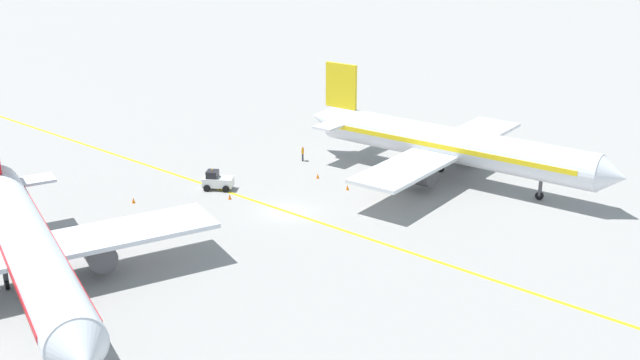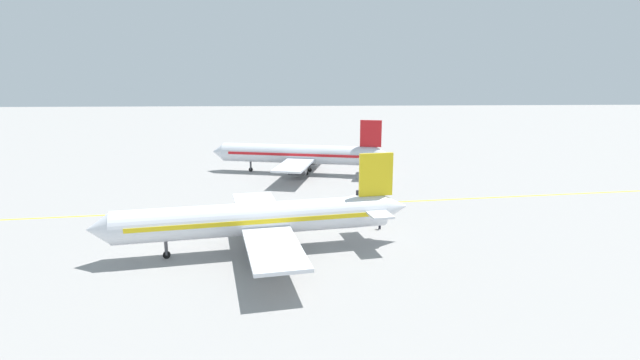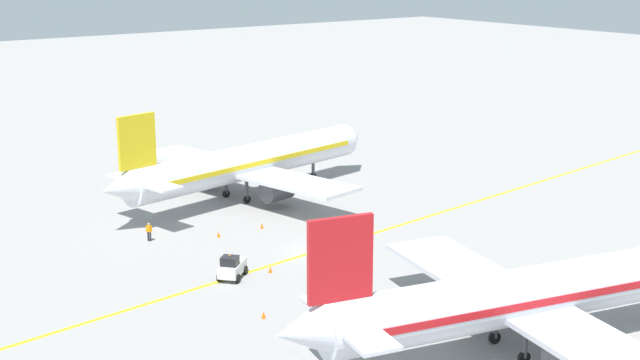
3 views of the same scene
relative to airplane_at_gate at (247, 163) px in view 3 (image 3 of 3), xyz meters
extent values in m
plane|color=gray|center=(18.18, -4.45, -3.71)|extent=(400.00, 400.00, 0.00)
cube|color=yellow|center=(18.18, -4.45, -3.71)|extent=(14.77, 119.18, 0.01)
cylinder|color=silver|center=(-0.08, 0.43, 0.09)|extent=(9.01, 30.15, 3.60)
cone|color=silver|center=(-3.03, 16.36, 0.09)|extent=(3.80, 2.98, 3.42)
cone|color=silver|center=(2.93, -15.79, 0.39)|extent=(3.56, 3.51, 3.06)
cube|color=yellow|center=(-0.08, 0.43, 0.24)|extent=(8.50, 27.21, 0.50)
cube|color=silver|center=(0.10, -0.55, -0.63)|extent=(28.48, 10.22, 0.36)
cylinder|color=#4C4C51|center=(-4.81, -1.46, -1.88)|extent=(2.75, 3.55, 2.20)
cylinder|color=#4C4C51|center=(5.02, 0.36, -1.88)|extent=(2.75, 3.55, 2.20)
cube|color=yellow|center=(2.47, -13.33, 4.39)|extent=(1.08, 4.00, 5.00)
cube|color=silver|center=(2.38, -12.84, 0.49)|extent=(9.29, 4.00, 0.24)
cylinder|color=#4C4C51|center=(-1.83, 9.87, -2.31)|extent=(0.36, 0.36, 2.00)
cylinder|color=black|center=(-1.83, 9.87, -3.31)|extent=(0.42, 0.84, 0.80)
cylinder|color=#4C4C51|center=(-1.29, -1.83, -2.31)|extent=(0.36, 0.36, 2.00)
cylinder|color=black|center=(-1.29, -1.83, -3.31)|extent=(0.42, 0.84, 0.80)
cylinder|color=#4C4C51|center=(1.86, -1.24, -2.31)|extent=(0.36, 0.36, 2.00)
cylinder|color=black|center=(1.86, -1.24, -3.31)|extent=(0.42, 0.84, 0.80)
cylinder|color=silver|center=(42.07, -4.47, 0.09)|extent=(10.22, 30.05, 3.60)
cone|color=silver|center=(38.38, -20.55, 0.39)|extent=(3.65, 3.61, 3.06)
cube|color=red|center=(42.07, -4.47, 0.24)|extent=(9.58, 27.13, 0.50)
cube|color=silver|center=(41.84, -5.45, -0.63)|extent=(28.45, 11.33, 0.36)
cylinder|color=#4C4C51|center=(36.97, -4.33, -1.88)|extent=(2.86, 3.61, 2.20)
cylinder|color=#4C4C51|center=(46.72, -6.56, -1.88)|extent=(2.86, 3.61, 2.20)
cube|color=red|center=(38.94, -18.12, 4.39)|extent=(1.25, 3.98, 5.00)
cube|color=silver|center=(39.05, -17.63, 0.49)|extent=(9.31, 4.35, 0.24)
cylinder|color=#4C4C51|center=(40.06, -6.06, -2.31)|extent=(0.36, 0.36, 2.00)
cylinder|color=black|center=(40.06, -6.06, -3.31)|extent=(0.45, 0.84, 0.80)
cylinder|color=#4C4C51|center=(43.18, -6.78, -2.31)|extent=(0.36, 0.36, 2.00)
cylinder|color=black|center=(43.18, -6.78, -3.31)|extent=(0.45, 0.84, 0.80)
cube|color=white|center=(19.35, -13.59, -2.91)|extent=(3.09, 3.25, 0.90)
cube|color=black|center=(19.70, -14.01, -2.11)|extent=(1.68, 1.67, 0.70)
sphere|color=orange|center=(19.70, -14.01, -1.68)|extent=(0.16, 0.16, 0.16)
cylinder|color=black|center=(20.55, -13.84, -3.36)|extent=(0.65, 0.69, 0.70)
cylinder|color=black|center=(19.41, -14.82, -3.36)|extent=(0.65, 0.69, 0.70)
cylinder|color=black|center=(19.28, -12.36, -3.36)|extent=(0.65, 0.69, 0.70)
cylinder|color=black|center=(18.14, -13.34, -3.36)|extent=(0.65, 0.69, 0.70)
cylinder|color=#23232D|center=(7.10, -14.66, -3.28)|extent=(0.16, 0.16, 0.85)
cylinder|color=#23232D|center=(6.95, -14.79, -3.28)|extent=(0.16, 0.16, 0.85)
cube|color=orange|center=(7.03, -14.72, -2.56)|extent=(0.42, 0.40, 0.60)
cylinder|color=orange|center=(7.21, -14.56, -2.56)|extent=(0.10, 0.10, 0.55)
cylinder|color=orange|center=(6.85, -14.88, -2.56)|extent=(0.10, 0.10, 0.55)
sphere|color=tan|center=(7.03, -14.72, -2.14)|extent=(0.22, 0.22, 0.22)
cone|color=orange|center=(9.78, -9.24, -3.43)|extent=(0.32, 0.32, 0.55)
cone|color=orange|center=(9.92, -4.67, -3.43)|extent=(0.32, 0.32, 0.55)
cone|color=orange|center=(20.17, -10.55, -3.43)|extent=(0.32, 0.32, 0.55)
cone|color=orange|center=(27.54, -16.01, -3.43)|extent=(0.32, 0.32, 0.55)
camera|label=1|loc=(59.65, 45.15, 22.43)|focal=42.00mm
camera|label=2|loc=(-53.16, -4.26, 16.37)|focal=28.00mm
camera|label=3|loc=(76.53, -47.58, 21.38)|focal=50.00mm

